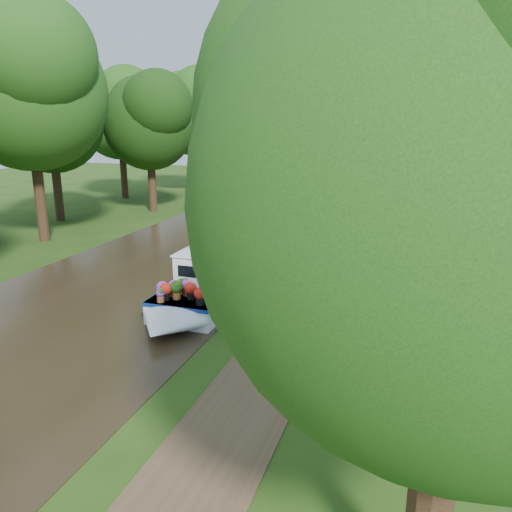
# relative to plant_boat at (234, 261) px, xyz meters

# --- Properties ---
(ground) EXTENTS (100.00, 100.00, 0.00)m
(ground) POSITION_rel_plant_boat_xyz_m (2.25, -0.53, -0.85)
(ground) COLOR #224110
(ground) RESTS_ON ground
(canal_water) EXTENTS (10.00, 100.00, 0.02)m
(canal_water) POSITION_rel_plant_boat_xyz_m (-3.75, -0.53, -0.84)
(canal_water) COLOR black
(canal_water) RESTS_ON ground
(towpath) EXTENTS (2.20, 100.00, 0.03)m
(towpath) POSITION_rel_plant_boat_xyz_m (3.45, -0.53, -0.84)
(towpath) COLOR #4F3A25
(towpath) RESTS_ON ground
(plant_boat) EXTENTS (2.29, 13.52, 2.30)m
(plant_boat) POSITION_rel_plant_boat_xyz_m (0.00, 0.00, 0.00)
(plant_boat) COLOR white
(plant_boat) RESTS_ON canal_water
(tree_near_overhang) EXTENTS (5.52, 5.28, 8.99)m
(tree_near_overhang) POSITION_rel_plant_boat_xyz_m (6.04, 2.54, 5.75)
(tree_near_overhang) COLOR #311E10
(tree_near_overhang) RESTS_ON ground
(tree_near_mid) EXTENTS (6.90, 6.60, 9.40)m
(tree_near_mid) POSITION_rel_plant_boat_xyz_m (6.73, 14.55, 5.58)
(tree_near_mid) COLOR #311E10
(tree_near_mid) RESTS_ON ground
(tree_near_far) EXTENTS (7.59, 7.26, 10.30)m
(tree_near_far) POSITION_rel_plant_boat_xyz_m (6.23, 25.56, 6.20)
(tree_near_far) COLOR #311E10
(tree_near_far) RESTS_ON ground
(tree_near_behind) EXTENTS (6.44, 6.16, 8.68)m
(tree_near_behind) POSITION_rel_plant_boat_xyz_m (7.23, -12.45, 5.06)
(tree_near_behind) COLOR #311E10
(tree_near_behind) RESTS_ON ground
(tree_far_b) EXTENTS (8.97, 8.58, 12.11)m
(tree_far_b) POSITION_rel_plant_boat_xyz_m (-12.27, 3.58, 7.42)
(tree_far_b) COLOR #311E10
(tree_far_b) RESTS_ON ground
(tree_far_c) EXTENTS (7.13, 6.82, 9.59)m
(tree_far_c) POSITION_rel_plant_boat_xyz_m (-11.27, 13.56, 5.67)
(tree_far_c) COLOR #311E10
(tree_far_c) RESTS_ON ground
(tree_far_d) EXTENTS (8.05, 7.70, 10.85)m
(tree_far_d) POSITION_rel_plant_boat_xyz_m (-12.77, 23.57, 6.55)
(tree_far_d) COLOR #311E10
(tree_far_d) RESTS_ON ground
(tree_far_g) EXTENTS (7.36, 7.04, 9.95)m
(tree_far_g) POSITION_rel_plant_boat_xyz_m (-15.27, 8.56, 5.93)
(tree_far_g) COLOR #311E10
(tree_far_g) RESTS_ON ground
(tree_far_h) EXTENTS (7.82, 7.48, 10.49)m
(tree_far_h) POSITION_rel_plant_boat_xyz_m (-16.77, 18.56, 6.28)
(tree_far_h) COLOR #311E10
(tree_far_h) RESTS_ON ground
(second_boat) EXTENTS (4.18, 7.06, 1.28)m
(second_boat) POSITION_rel_plant_boat_xyz_m (0.38, 15.18, -0.33)
(second_boat) COLOR black
(second_boat) RESTS_ON canal_water
(sandwich_board) EXTENTS (0.57, 0.50, 0.88)m
(sandwich_board) POSITION_rel_plant_boat_xyz_m (2.70, -4.57, -0.42)
(sandwich_board) COLOR red
(sandwich_board) RESTS_ON towpath
(pedestrian_pink) EXTENTS (0.78, 0.62, 1.89)m
(pedestrian_pink) POSITION_rel_plant_boat_xyz_m (3.12, 20.46, 0.12)
(pedestrian_pink) COLOR #DC5A8B
(pedestrian_pink) RESTS_ON towpath
(pedestrian_dark) EXTENTS (0.96, 0.87, 1.61)m
(pedestrian_dark) POSITION_rel_plant_boat_xyz_m (3.94, 21.11, -0.02)
(pedestrian_dark) COLOR black
(pedestrian_dark) RESTS_ON towpath
(verge_plant) EXTENTS (0.44, 0.42, 0.39)m
(verge_plant) POSITION_rel_plant_boat_xyz_m (1.87, -0.68, -0.66)
(verge_plant) COLOR #25611D
(verge_plant) RESTS_ON ground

